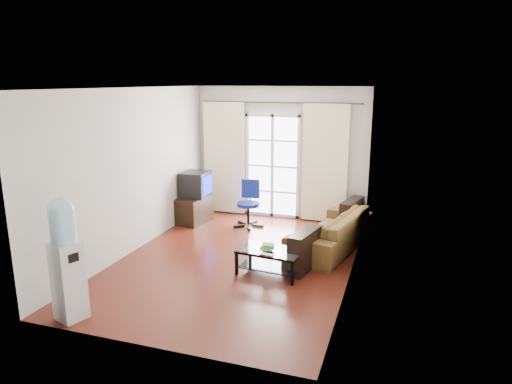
% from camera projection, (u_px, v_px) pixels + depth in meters
% --- Properties ---
extents(floor, '(5.20, 5.20, 0.00)m').
position_uv_depth(floor, '(237.00, 260.00, 7.33)').
color(floor, maroon).
rests_on(floor, ground).
extents(ceiling, '(5.20, 5.20, 0.00)m').
position_uv_depth(ceiling, '(235.00, 88.00, 6.68)').
color(ceiling, white).
rests_on(ceiling, wall_back).
extents(wall_back, '(3.60, 0.02, 2.70)m').
position_uv_depth(wall_back, '(280.00, 153.00, 9.40)').
color(wall_back, silver).
rests_on(wall_back, floor).
extents(wall_front, '(3.60, 0.02, 2.70)m').
position_uv_depth(wall_front, '(145.00, 228.00, 4.61)').
color(wall_front, silver).
rests_on(wall_front, floor).
extents(wall_left, '(0.02, 5.20, 2.70)m').
position_uv_depth(wall_left, '(134.00, 171.00, 7.55)').
color(wall_left, silver).
rests_on(wall_left, floor).
extents(wall_right, '(0.02, 5.20, 2.70)m').
position_uv_depth(wall_right, '(355.00, 186.00, 6.46)').
color(wall_right, silver).
rests_on(wall_right, floor).
extents(french_door, '(1.16, 0.06, 2.15)m').
position_uv_depth(french_door, '(272.00, 166.00, 9.46)').
color(french_door, white).
rests_on(french_door, wall_back).
extents(curtain_rod, '(3.30, 0.04, 0.04)m').
position_uv_depth(curtain_rod, '(280.00, 103.00, 9.07)').
color(curtain_rod, '#4C3F2D').
rests_on(curtain_rod, wall_back).
extents(curtain_left, '(0.90, 0.07, 2.35)m').
position_uv_depth(curtain_left, '(224.00, 158.00, 9.69)').
color(curtain_left, '#FFFECD').
rests_on(curtain_left, curtain_rod).
extents(curtain_right, '(0.90, 0.07, 2.35)m').
position_uv_depth(curtain_right, '(325.00, 164.00, 9.04)').
color(curtain_right, '#FFFECD').
rests_on(curtain_right, curtain_rod).
extents(radiator, '(0.64, 0.12, 0.64)m').
position_uv_depth(radiator, '(316.00, 205.00, 9.31)').
color(radiator, '#969598').
rests_on(radiator, floor).
extents(sofa, '(2.47, 1.71, 0.62)m').
position_uv_depth(sofa, '(331.00, 230.00, 7.80)').
color(sofa, brown).
rests_on(sofa, floor).
extents(coffee_table, '(0.99, 0.64, 0.38)m').
position_uv_depth(coffee_table, '(270.00, 258.00, 6.75)').
color(coffee_table, silver).
rests_on(coffee_table, floor).
extents(bowl, '(0.23, 0.23, 0.05)m').
position_uv_depth(bowl, '(267.00, 250.00, 6.64)').
color(bowl, '#369655').
rests_on(bowl, coffee_table).
extents(book, '(0.24, 0.29, 0.02)m').
position_uv_depth(book, '(261.00, 245.00, 6.85)').
color(book, '#A51432').
rests_on(book, coffee_table).
extents(remote, '(0.15, 0.07, 0.02)m').
position_uv_depth(remote, '(268.00, 252.00, 6.60)').
color(remote, black).
rests_on(remote, coffee_table).
extents(tv_stand, '(0.58, 0.78, 0.53)m').
position_uv_depth(tv_stand, '(194.00, 210.00, 9.22)').
color(tv_stand, black).
rests_on(tv_stand, floor).
extents(crt_tv, '(0.57, 0.56, 0.50)m').
position_uv_depth(crt_tv, '(194.00, 184.00, 9.16)').
color(crt_tv, black).
rests_on(crt_tv, tv_stand).
extents(task_chair, '(0.67, 0.67, 0.91)m').
position_uv_depth(task_chair, '(249.00, 213.00, 8.99)').
color(task_chair, black).
rests_on(task_chair, floor).
extents(water_cooler, '(0.39, 0.39, 1.51)m').
position_uv_depth(water_cooler, '(66.00, 257.00, 5.35)').
color(water_cooler, silver).
rests_on(water_cooler, floor).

